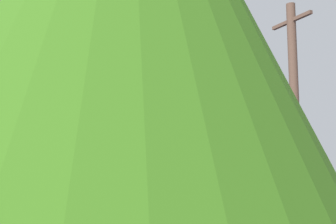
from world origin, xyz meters
TOP-DOWN VIEW (x-y plane):
  - signal_pole_assembly at (2.69, 0.43)m, footprint 6.48×1.69m
  - utility_pole at (-0.90, 4.32)m, footprint 0.32×1.80m
  - fire_hydrant at (-2.95, 0.18)m, footprint 0.33×0.24m
  - tree_near at (8.00, 9.56)m, footprint 4.32×4.32m
  - tree_mid at (-7.92, -4.14)m, footprint 5.06×5.06m

SIDE VIEW (x-z plane):
  - fire_hydrant at x=-2.95m, z-range 0.00..0.83m
  - utility_pole at x=-0.90m, z-range 0.11..8.32m
  - tree_near at x=8.00m, z-range 1.00..7.82m
  - tree_mid at x=-7.92m, z-range 0.99..8.05m
  - signal_pole_assembly at x=2.69m, z-range 1.57..7.97m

